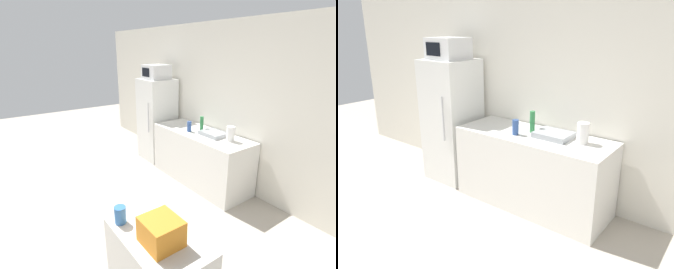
% 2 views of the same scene
% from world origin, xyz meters
% --- Properties ---
extents(wall_back, '(8.00, 0.06, 2.60)m').
position_xyz_m(wall_back, '(0.00, 3.28, 1.30)').
color(wall_back, silver).
rests_on(wall_back, ground_plane).
extents(refrigerator, '(0.63, 0.62, 1.62)m').
position_xyz_m(refrigerator, '(-1.48, 2.88, 0.81)').
color(refrigerator, white).
rests_on(refrigerator, ground_plane).
extents(microwave, '(0.45, 0.42, 0.27)m').
position_xyz_m(microwave, '(-1.48, 2.88, 1.76)').
color(microwave, white).
rests_on(microwave, refrigerator).
extents(counter, '(1.79, 0.67, 0.88)m').
position_xyz_m(counter, '(-0.19, 2.89, 0.44)').
color(counter, silver).
rests_on(counter, ground_plane).
extents(sink_basin, '(0.39, 0.31, 0.06)m').
position_xyz_m(sink_basin, '(0.04, 2.94, 0.91)').
color(sink_basin, '#9EA3A8').
rests_on(sink_basin, counter).
extents(bottle_tall, '(0.06, 0.06, 0.25)m').
position_xyz_m(bottle_tall, '(-0.25, 2.95, 1.00)').
color(bottle_tall, '#2D7F42').
rests_on(bottle_tall, counter).
extents(bottle_short, '(0.07, 0.07, 0.17)m').
position_xyz_m(bottle_short, '(-0.35, 2.77, 0.96)').
color(bottle_short, '#2D4C8C').
rests_on(bottle_short, counter).
extents(paper_towel_roll, '(0.12, 0.12, 0.22)m').
position_xyz_m(paper_towel_roll, '(0.36, 2.96, 0.99)').
color(paper_towel_roll, white).
rests_on(paper_towel_roll, counter).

